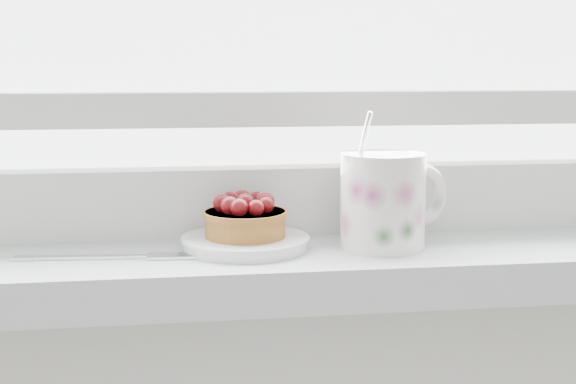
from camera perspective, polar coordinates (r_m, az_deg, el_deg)
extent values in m
cube|color=#B9BEC0|center=(0.79, -2.05, -5.34)|extent=(1.60, 0.20, 0.04)
cube|color=silver|center=(0.84, -2.61, -0.54)|extent=(1.30, 0.05, 0.07)
cube|color=silver|center=(0.83, -2.66, 5.92)|extent=(1.30, 0.04, 0.04)
cylinder|color=white|center=(0.77, -3.04, -3.63)|extent=(0.12, 0.12, 0.01)
cylinder|color=brown|center=(0.77, -3.05, -2.28)|extent=(0.08, 0.08, 0.02)
cylinder|color=brown|center=(0.77, -3.06, -1.58)|extent=(0.08, 0.08, 0.01)
sphere|color=#450507|center=(0.77, -3.07, -0.79)|extent=(0.02, 0.02, 0.02)
sphere|color=#450507|center=(0.77, -1.66, -0.70)|extent=(0.02, 0.02, 0.02)
sphere|color=#450507|center=(0.78, -2.30, -0.57)|extent=(0.02, 0.02, 0.02)
sphere|color=#450507|center=(0.79, -3.30, -0.50)|extent=(0.02, 0.02, 0.02)
sphere|color=#450507|center=(0.78, -4.12, -0.60)|extent=(0.02, 0.02, 0.02)
sphere|color=#450507|center=(0.77, -4.71, -0.81)|extent=(0.02, 0.02, 0.02)
sphere|color=#450507|center=(0.75, -4.16, -0.98)|extent=(0.02, 0.02, 0.02)
sphere|color=#450507|center=(0.74, -3.49, -1.12)|extent=(0.02, 0.02, 0.02)
sphere|color=#450507|center=(0.75, -2.29, -1.15)|extent=(0.02, 0.02, 0.02)
sphere|color=#450507|center=(0.76, -1.58, -0.94)|extent=(0.02, 0.02, 0.02)
cylinder|color=silver|center=(0.77, 6.75, -0.64)|extent=(0.10, 0.10, 0.09)
cylinder|color=black|center=(0.77, 6.81, 2.46)|extent=(0.07, 0.07, 0.01)
torus|color=silver|center=(0.80, 9.39, -0.25)|extent=(0.06, 0.03, 0.06)
cylinder|color=silver|center=(0.77, 5.39, 3.69)|extent=(0.02, 0.02, 0.06)
cube|color=silver|center=(0.76, -14.92, -4.50)|extent=(0.10, 0.02, 0.00)
cube|color=silver|center=(0.77, -18.27, -4.48)|extent=(0.02, 0.02, 0.00)
cube|color=silver|center=(0.75, -10.59, -4.52)|extent=(0.02, 0.01, 0.00)
cube|color=silver|center=(0.75, -8.92, -4.51)|extent=(0.03, 0.02, 0.00)
cube|color=silver|center=(0.74, -6.85, -4.67)|extent=(0.03, 0.01, 0.00)
cube|color=silver|center=(0.74, -6.82, -4.56)|extent=(0.03, 0.01, 0.00)
cube|color=silver|center=(0.75, -6.80, -4.45)|extent=(0.03, 0.01, 0.00)
cube|color=silver|center=(0.75, -6.77, -4.35)|extent=(0.03, 0.01, 0.00)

